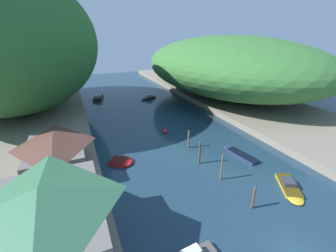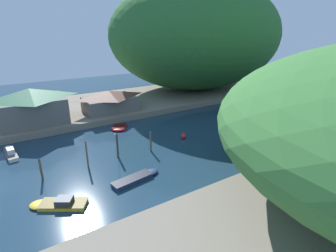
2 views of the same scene
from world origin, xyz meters
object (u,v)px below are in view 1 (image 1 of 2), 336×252
at_px(boat_red_skiff, 99,97).
at_px(boat_small_dinghy, 290,188).
at_px(channel_buoy_near, 165,131).
at_px(boathouse_shed, 55,149).
at_px(boat_moored_right, 122,162).
at_px(boat_mid_channel, 148,98).
at_px(boat_far_upstream, 238,153).
at_px(person_on_quay, 83,161).
at_px(waterfront_building, 46,220).

relative_size(boat_red_skiff, boat_small_dinghy, 1.18).
bearing_deg(boat_red_skiff, boat_small_dinghy, -57.84).
bearing_deg(channel_buoy_near, boat_red_skiff, 106.04).
height_order(boathouse_shed, boat_moored_right, boathouse_shed).
distance_m(boat_moored_right, boat_mid_channel, 31.96).
height_order(boathouse_shed, boat_red_skiff, boathouse_shed).
xyz_separation_m(boathouse_shed, boat_far_upstream, (24.17, -5.83, -2.96)).
xyz_separation_m(boat_red_skiff, person_on_quay, (-6.24, -35.71, 1.69)).
xyz_separation_m(boat_far_upstream, person_on_quay, (-21.23, 3.59, 1.89)).
relative_size(waterfront_building, boat_far_upstream, 1.81).
height_order(boat_far_upstream, boat_small_dinghy, boat_small_dinghy).
height_order(waterfront_building, person_on_quay, waterfront_building).
bearing_deg(waterfront_building, boat_red_skiff, 78.94).
distance_m(boat_moored_right, boat_small_dinghy, 21.08).
relative_size(boathouse_shed, boat_red_skiff, 1.56).
relative_size(boathouse_shed, boat_far_upstream, 1.68).
height_order(boathouse_shed, person_on_quay, boathouse_shed).
xyz_separation_m(channel_buoy_near, person_on_quay, (-14.24, -7.86, 1.67)).
distance_m(waterfront_building, person_on_quay, 11.88).
xyz_separation_m(boat_small_dinghy, channel_buoy_near, (-7.20, 20.18, 0.19)).
relative_size(boathouse_shed, boat_small_dinghy, 1.84).
xyz_separation_m(boathouse_shed, person_on_quay, (2.94, -2.24, -1.08)).
xyz_separation_m(boat_mid_channel, channel_buoy_near, (-4.22, -21.95, 0.11)).
xyz_separation_m(boat_small_dinghy, boat_mid_channel, (-2.98, 42.12, 0.08)).
distance_m(waterfront_building, channel_buoy_near, 26.03).
bearing_deg(channel_buoy_near, boat_far_upstream, -58.59).
bearing_deg(boat_mid_channel, boat_moored_right, 133.66).
bearing_deg(person_on_quay, boat_small_dinghy, -119.73).
height_order(boathouse_shed, channel_buoy_near, boathouse_shed).
bearing_deg(boat_red_skiff, person_on_quay, -85.31).
relative_size(boat_small_dinghy, person_on_quay, 3.31).
height_order(boat_red_skiff, channel_buoy_near, boat_red_skiff).
height_order(boat_far_upstream, boat_mid_channel, boat_mid_channel).
bearing_deg(boathouse_shed, boat_mid_channel, 52.18).
xyz_separation_m(waterfront_building, channel_buoy_near, (17.20, 19.17, -3.77)).
xyz_separation_m(boat_moored_right, boat_mid_channel, (13.50, 28.97, 0.11)).
distance_m(channel_buoy_near, person_on_quay, 16.35).
relative_size(boat_far_upstream, boat_mid_channel, 1.38).
bearing_deg(channel_buoy_near, waterfront_building, -131.90).
bearing_deg(boat_far_upstream, boat_mid_channel, 86.27).
distance_m(boat_mid_channel, person_on_quay, 35.10).
distance_m(boat_red_skiff, boat_small_dinghy, 50.37).
bearing_deg(waterfront_building, boat_small_dinghy, -2.35).
bearing_deg(boathouse_shed, boat_moored_right, -10.15).
relative_size(boat_red_skiff, boat_mid_channel, 1.48).
bearing_deg(boat_small_dinghy, boathouse_shed, 1.10).
distance_m(boathouse_shed, boat_red_skiff, 34.81).
bearing_deg(waterfront_building, boat_far_upstream, 17.71).
distance_m(boat_far_upstream, person_on_quay, 21.62).
height_order(boat_moored_right, person_on_quay, person_on_quay).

